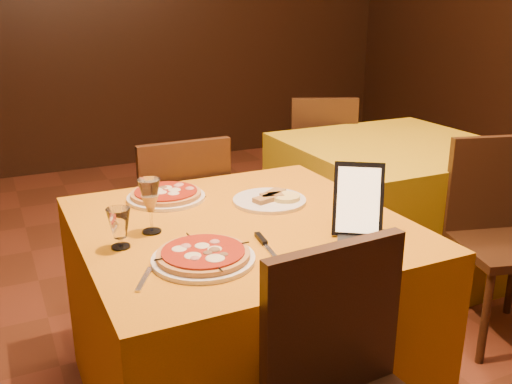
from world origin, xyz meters
name	(u,v)px	position (x,y,z in m)	size (l,w,h in m)	color
floor	(261,377)	(0.00, 0.00, -0.01)	(6.00, 7.00, 0.01)	#5E2D19
wall_back	(84,11)	(0.00, 3.50, 1.40)	(6.00, 0.01, 2.80)	black
main_table	(242,316)	(-0.13, -0.10, 0.38)	(1.10, 1.10, 0.75)	#CA790C
side_table	(392,208)	(1.12, 0.60, 0.38)	(1.10, 1.10, 0.75)	#B38F0B
chair_main_far	(175,225)	(-0.13, 0.69, 0.46)	(0.38, 0.38, 0.91)	black
chair_side_near	(507,246)	(1.12, -0.19, 0.46)	(0.39, 0.39, 0.91)	black
chair_side_far	(319,160)	(1.12, 1.40, 0.46)	(0.39, 0.39, 0.91)	black
pizza_near	(203,257)	(-0.36, -0.34, 0.77)	(0.31, 0.31, 0.03)	white
pizza_far	(166,195)	(-0.30, 0.25, 0.77)	(0.30, 0.30, 0.03)	white
cutlet_dish	(269,199)	(0.05, 0.04, 0.76)	(0.28, 0.28, 0.03)	white
wine_glass	(150,206)	(-0.44, -0.05, 0.84)	(0.07, 0.07, 0.19)	#E8C584
water_glass	(119,228)	(-0.56, -0.13, 0.81)	(0.06, 0.06, 0.13)	white
tablet	(358,199)	(0.18, -0.36, 0.87)	(0.16, 0.01, 0.24)	black
knife	(270,250)	(-0.15, -0.36, 0.75)	(0.19, 0.02, 0.01)	silver
fork_near	(144,279)	(-0.55, -0.38, 0.75)	(0.14, 0.02, 0.01)	silver
fork_far	(190,192)	(-0.18, 0.28, 0.75)	(0.18, 0.02, 0.01)	#A7A7AD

